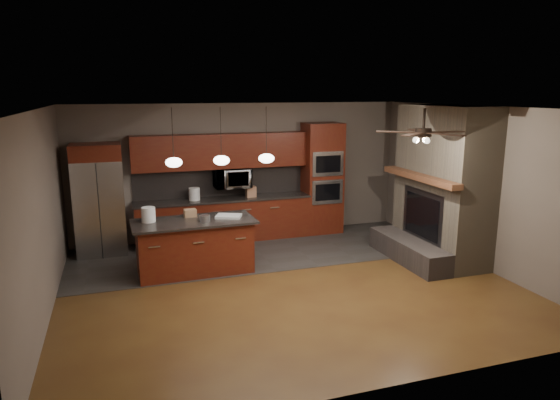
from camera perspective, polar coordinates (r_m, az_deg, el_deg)
name	(u,v)px	position (r m, az deg, el deg)	size (l,w,h in m)	color
ground	(289,285)	(8.12, 0.98, -9.65)	(7.00, 7.00, 0.00)	brown
ceiling	(289,108)	(7.53, 1.06, 10.49)	(7.00, 6.00, 0.02)	white
back_wall	(242,171)	(10.54, -4.36, 3.36)	(7.00, 0.02, 2.80)	#6B5F56
right_wall	(476,186)	(9.44, 21.53, 1.46)	(0.02, 6.00, 2.80)	#6B5F56
left_wall	(41,217)	(7.37, -25.65, -1.79)	(0.02, 6.00, 2.80)	#6B5F56
slate_tile_patch	(258,251)	(9.74, -2.51, -5.83)	(7.00, 2.40, 0.01)	#312E2C
fireplace_column	(440,190)	(9.48, 17.80, 1.15)	(1.30, 2.10, 2.80)	#796B56
back_cabinetry	(223,198)	(10.28, -6.54, 0.22)	(3.59, 0.64, 2.20)	#582110
oven_tower	(322,178)	(10.82, 4.84, 2.47)	(0.80, 0.63, 2.38)	#582110
microwave	(232,178)	(10.25, -5.50, 2.52)	(0.73, 0.41, 0.50)	silver
refrigerator	(99,200)	(9.94, -19.96, 0.03)	(0.90, 0.75, 2.10)	silver
kitchen_island	(195,246)	(8.62, -9.72, -5.24)	(2.06, 0.97, 0.92)	#582110
white_bucket	(148,215)	(8.53, -14.81, -1.63)	(0.23, 0.23, 0.25)	white
paint_can	(205,219)	(8.36, -8.58, -2.11)	(0.17, 0.17, 0.11)	#B2B3B7
paint_tray	(229,216)	(8.61, -5.89, -1.85)	(0.42, 0.29, 0.04)	silver
cardboard_box	(190,213)	(8.74, -10.23, -1.46)	(0.21, 0.15, 0.13)	#966F4D
counter_bucket	(194,194)	(10.12, -9.76, 0.68)	(0.22, 0.22, 0.25)	white
counter_box	(251,192)	(10.30, -3.34, 0.95)	(0.20, 0.15, 0.22)	#A87557
pendant_left	(174,162)	(7.93, -12.04, 4.26)	(0.26, 0.26, 0.92)	black
pendant_center	(221,160)	(8.04, -6.71, 4.56)	(0.26, 0.26, 0.92)	black
pendant_right	(266,158)	(8.22, -1.57, 4.81)	(0.26, 0.26, 0.92)	black
ceiling_fan	(423,132)	(7.65, 16.06, 7.47)	(1.27, 1.33, 0.41)	black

